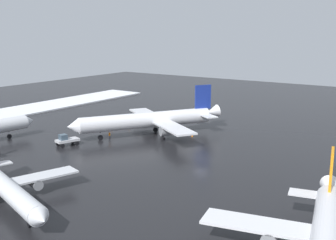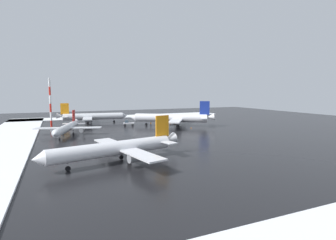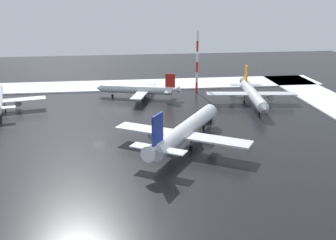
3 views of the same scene
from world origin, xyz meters
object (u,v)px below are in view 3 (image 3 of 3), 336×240
Objects in this scene: airplane_parked_starboard at (253,94)px; pushback_tug at (207,116)px; airplane_parked_portside at (139,90)px; traffic_cone_near_nose at (147,154)px; airplane_foreground_jet at (185,130)px; ground_crew_beside_wing at (249,142)px; traffic_cone_mid_line at (224,146)px; ground_crew_near_tug at (200,129)px; antenna_mast at (197,62)px.

airplane_parked_starboard is 20.78m from pushback_tug.
airplane_parked_portside reaches higher than traffic_cone_near_nose.
airplane_parked_portside is 0.82× the size of airplane_parked_starboard.
airplane_parked_starboard is at bearing -7.43° from airplane_foreground_jet.
traffic_cone_near_nose is (22.09, 2.08, -0.70)m from ground_crew_beside_wing.
traffic_cone_mid_line is (-8.06, 2.20, -3.26)m from airplane_foreground_jet.
airplane_parked_portside is at bearing 66.52° from ground_crew_beside_wing.
pushback_tug is at bearing 5.25° from airplane_foreground_jet.
antenna_mast is (-6.71, -39.03, 8.96)m from ground_crew_near_tug.
ground_crew_near_tug is at bearing 174.37° from pushback_tug.
ground_crew_beside_wing is 0.09× the size of antenna_mast.
antenna_mast reaches higher than traffic_cone_mid_line.
ground_crew_near_tug is at bearing -35.04° from airplane_parked_starboard.
ground_crew_near_tug is (-12.30, 34.05, -1.63)m from airplane_parked_portside.
pushback_tug is 31.44m from antenna_mast.
pushback_tug is 19.26m from traffic_cone_mid_line.
airplane_foreground_jet reaches higher than ground_crew_near_tug.
ground_crew_beside_wing reaches higher than traffic_cone_mid_line.
airplane_parked_portside is at bearing 49.12° from pushback_tug.
antenna_mast reaches higher than airplane_parked_starboard.
airplane_foreground_jet is 38.90m from airplane_parked_starboard.
antenna_mast is (13.09, -17.10, 6.82)m from airplane_parked_starboard.
ground_crew_beside_wing is at bearing -12.20° from airplane_parked_starboard.
traffic_cone_mid_line is (-16.60, -1.98, 0.00)m from traffic_cone_near_nose.
antenna_mast is at bearing -94.19° from traffic_cone_mid_line.
antenna_mast is at bearing -111.51° from traffic_cone_near_nose.
ground_crew_beside_wing and ground_crew_near_tug have the same top height.
pushback_tug is at bearing 84.22° from antenna_mast.
pushback_tug is 2.95× the size of ground_crew_beside_wing.
ground_crew_beside_wing is at bearing 164.89° from ground_crew_near_tug.
airplane_foreground_jet is 18.77× the size of ground_crew_beside_wing.
antenna_mast reaches higher than airplane_foreground_jet.
ground_crew_beside_wing is at bearing -66.67° from airplane_foreground_jet.
airplane_parked_portside is at bearing -70.84° from traffic_cone_mid_line.
airplane_parked_starboard is at bearing 127.44° from antenna_mast.
ground_crew_beside_wing is (-20.89, 44.22, -1.63)m from airplane_parked_portside.
ground_crew_near_tug reaches higher than traffic_cone_mid_line.
ground_crew_beside_wing is at bearing 132.23° from airplane_parked_portside.
airplane_parked_starboard is 22.60m from antenna_mast.
airplane_parked_portside is at bearing -35.45° from ground_crew_near_tug.
traffic_cone_mid_line is (5.49, 0.10, -0.70)m from ground_crew_beside_wing.
ground_crew_beside_wing is (11.21, 32.09, -2.14)m from airplane_parked_starboard.
traffic_cone_near_nose is at bearing 148.18° from airplane_foreground_jet.
traffic_cone_mid_line is at bearing 132.28° from ground_crew_beside_wing.
antenna_mast is 36.10× the size of traffic_cone_near_nose.
airplane_parked_starboard reaches higher than pushback_tug.
pushback_tug is (-8.63, -17.03, -2.26)m from airplane_foreground_jet.
ground_crew_near_tug is 18.24m from traffic_cone_near_nose.
traffic_cone_near_nose is (20.21, 51.28, -9.65)m from antenna_mast.
ground_crew_beside_wing is at bearing 92.19° from antenna_mast.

